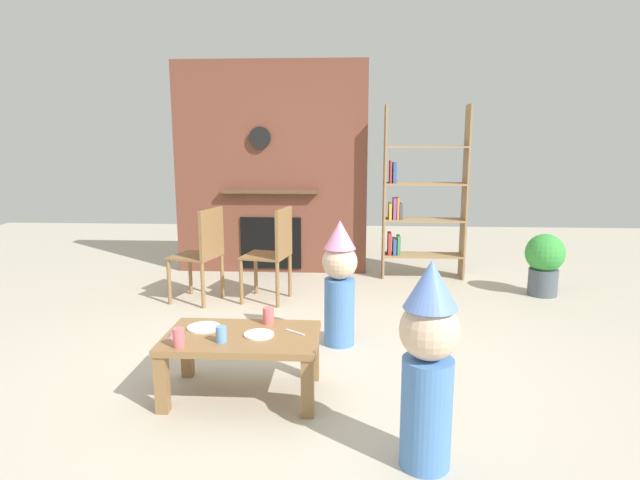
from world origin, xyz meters
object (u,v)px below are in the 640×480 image
object	(u,v)px
child_in_pink	(340,280)
potted_plant_tall	(544,261)
birthday_cake_slice	(176,332)
dining_chair_left	(203,249)
bookshelf	(418,201)
coffee_table	(242,345)
paper_cup_center	(268,315)
child_with_cone_hat	(428,360)
paper_plate_rear	(204,327)
paper_plate_front	(259,334)
paper_cup_near_right	(179,338)
dining_chair_middle	(275,249)
paper_cup_near_left	(221,334)

from	to	relation	value
child_in_pink	potted_plant_tall	size ratio (longest dim) A/B	1.54
birthday_cake_slice	potted_plant_tall	world-z (taller)	potted_plant_tall
child_in_pink	dining_chair_left	xyz separation A→B (m)	(-1.30, 1.00, 0.01)
bookshelf	coffee_table	world-z (taller)	bookshelf
paper_cup_center	birthday_cake_slice	distance (m)	0.57
paper_cup_center	child_with_cone_hat	world-z (taller)	child_with_cone_hat
paper_plate_rear	bookshelf	bearing A→B (deg)	60.03
paper_plate_front	child_in_pink	size ratio (longest dim) A/B	0.19
potted_plant_tall	paper_cup_center	bearing A→B (deg)	-139.67
bookshelf	coffee_table	bearing A→B (deg)	-115.22
birthday_cake_slice	paper_cup_near_right	bearing A→B (deg)	-66.29
coffee_table	paper_cup_near_right	distance (m)	0.39
paper_cup_near_right	dining_chair_middle	world-z (taller)	dining_chair_middle
birthday_cake_slice	potted_plant_tall	size ratio (longest dim) A/B	0.16
dining_chair_left	potted_plant_tall	bearing A→B (deg)	-157.21
paper_cup_near_right	paper_plate_front	size ratio (longest dim) A/B	0.60
paper_cup_near_right	paper_plate_front	xyz separation A→B (m)	(0.42, 0.20, -0.05)
paper_cup_center	paper_plate_front	size ratio (longest dim) A/B	0.58
bookshelf	birthday_cake_slice	size ratio (longest dim) A/B	19.00
child_with_cone_hat	potted_plant_tall	world-z (taller)	child_with_cone_hat
child_with_cone_hat	dining_chair_left	xyz separation A→B (m)	(-1.74, 2.51, -0.02)
child_in_pink	dining_chair_middle	size ratio (longest dim) A/B	1.06
dining_chair_left	potted_plant_tall	distance (m)	3.33
paper_plate_rear	potted_plant_tall	distance (m)	3.56
dining_chair_left	potted_plant_tall	xyz separation A→B (m)	(3.30, 0.42, -0.17)
child_in_pink	dining_chair_left	world-z (taller)	child_in_pink
paper_plate_front	dining_chair_left	xyz separation A→B (m)	(-0.84, 1.86, 0.12)
paper_cup_near_right	potted_plant_tall	xyz separation A→B (m)	(2.87, 2.48, -0.09)
child_with_cone_hat	dining_chair_left	bearing A→B (deg)	-22.07
paper_cup_center	bookshelf	bearing A→B (deg)	65.33
potted_plant_tall	paper_cup_near_right	bearing A→B (deg)	-139.23
paper_cup_center	child_in_pink	size ratio (longest dim) A/B	0.11
coffee_table	dining_chair_left	size ratio (longest dim) A/B	1.02
paper_cup_center	potted_plant_tall	distance (m)	3.19
paper_plate_front	dining_chair_middle	size ratio (longest dim) A/B	0.20
birthday_cake_slice	dining_chair_left	distance (m)	1.95
coffee_table	child_with_cone_hat	bearing A→B (deg)	-33.16
paper_cup_near_left	potted_plant_tall	size ratio (longest dim) A/B	0.15
birthday_cake_slice	dining_chair_middle	xyz separation A→B (m)	(0.31, 1.98, 0.09)
bookshelf	dining_chair_left	distance (m)	2.40
paper_plate_rear	child_in_pink	size ratio (longest dim) A/B	0.21
birthday_cake_slice	potted_plant_tall	bearing A→B (deg)	38.46
bookshelf	potted_plant_tall	size ratio (longest dim) A/B	3.08
paper_cup_near_right	child_in_pink	bearing A→B (deg)	50.42
paper_cup_near_left	dining_chair_left	world-z (taller)	dining_chair_left
paper_cup_center	paper_plate_rear	size ratio (longest dim) A/B	0.51
paper_cup_near_right	paper_plate_front	bearing A→B (deg)	25.52
paper_cup_center	paper_cup_near_right	bearing A→B (deg)	-136.90
bookshelf	paper_plate_rear	size ratio (longest dim) A/B	9.38
coffee_table	dining_chair_middle	size ratio (longest dim) A/B	1.02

